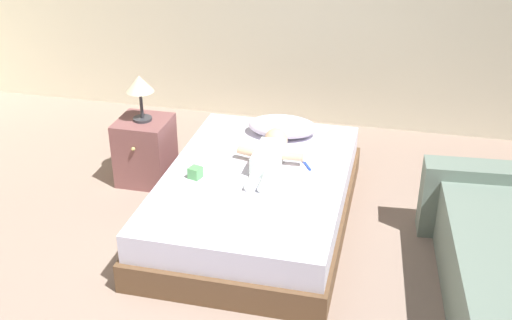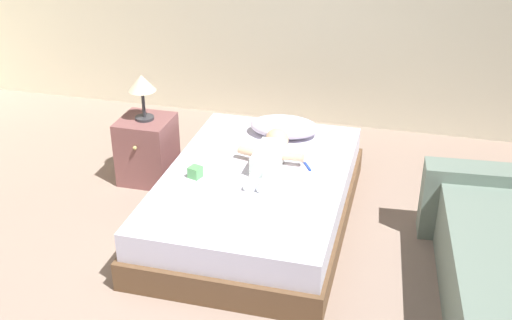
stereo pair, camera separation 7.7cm
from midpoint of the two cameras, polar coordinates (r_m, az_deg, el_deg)
name	(u,v)px [view 1 (the left image)]	position (r m, az deg, el deg)	size (l,w,h in m)	color
bed	(256,198)	(4.30, -0.51, -3.44)	(1.22, 1.86, 0.37)	brown
pillow	(283,126)	(4.72, 1.93, 3.02)	(0.51, 0.33, 0.13)	silver
baby	(270,154)	(4.30, 0.73, 0.52)	(0.46, 0.70, 0.16)	white
toothbrush	(307,165)	(4.30, 4.02, -0.43)	(0.08, 0.12, 0.02)	blue
nightstand	(145,150)	(4.86, -10.28, 0.85)	(0.38, 0.41, 0.49)	#824F4E
lamp	(140,87)	(4.66, -10.79, 6.43)	(0.20, 0.20, 0.34)	#333338
toy_block	(195,173)	(4.15, -5.95, -1.14)	(0.09, 0.09, 0.08)	#5EB264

